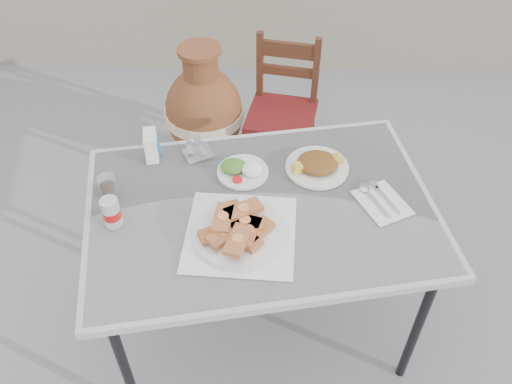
{
  "coord_description": "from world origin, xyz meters",
  "views": [
    {
      "loc": [
        0.19,
        -1.3,
        2.27
      ],
      "look_at": [
        0.15,
        0.17,
        0.82
      ],
      "focal_mm": 38.0,
      "sensor_mm": 36.0,
      "label": 1
    }
  ],
  "objects_px": {
    "cafe_table": "(261,216)",
    "napkin_holder": "(151,145)",
    "terracotta_urn": "(204,114)",
    "cola_glass": "(108,188)",
    "pide_plate": "(240,227)",
    "chair": "(282,111)",
    "salad_rice_plate": "(242,169)",
    "condiment_caddy": "(197,150)",
    "soda_can": "(111,212)",
    "salad_chopped_plate": "(317,165)"
  },
  "relations": [
    {
      "from": "pide_plate",
      "to": "soda_can",
      "type": "distance_m",
      "value": 0.47
    },
    {
      "from": "terracotta_urn",
      "to": "condiment_caddy",
      "type": "bearing_deg",
      "value": -84.67
    },
    {
      "from": "salad_rice_plate",
      "to": "chair",
      "type": "distance_m",
      "value": 1.02
    },
    {
      "from": "salad_chopped_plate",
      "to": "condiment_caddy",
      "type": "bearing_deg",
      "value": 171.47
    },
    {
      "from": "condiment_caddy",
      "to": "pide_plate",
      "type": "bearing_deg",
      "value": -65.52
    },
    {
      "from": "cafe_table",
      "to": "napkin_holder",
      "type": "xyz_separation_m",
      "value": [
        -0.45,
        0.27,
        0.12
      ]
    },
    {
      "from": "soda_can",
      "to": "cola_glass",
      "type": "relative_size",
      "value": 1.28
    },
    {
      "from": "condiment_caddy",
      "to": "terracotta_urn",
      "type": "height_order",
      "value": "condiment_caddy"
    },
    {
      "from": "terracotta_urn",
      "to": "cafe_table",
      "type": "bearing_deg",
      "value": -73.14
    },
    {
      "from": "salad_chopped_plate",
      "to": "chair",
      "type": "height_order",
      "value": "salad_chopped_plate"
    },
    {
      "from": "pide_plate",
      "to": "terracotta_urn",
      "type": "distance_m",
      "value": 1.4
    },
    {
      "from": "pide_plate",
      "to": "condiment_caddy",
      "type": "height_order",
      "value": "same"
    },
    {
      "from": "napkin_holder",
      "to": "cafe_table",
      "type": "bearing_deg",
      "value": -40.85
    },
    {
      "from": "salad_rice_plate",
      "to": "condiment_caddy",
      "type": "relative_size",
      "value": 1.49
    },
    {
      "from": "terracotta_urn",
      "to": "salad_chopped_plate",
      "type": "bearing_deg",
      "value": -58.6
    },
    {
      "from": "salad_chopped_plate",
      "to": "condiment_caddy",
      "type": "height_order",
      "value": "condiment_caddy"
    },
    {
      "from": "chair",
      "to": "salad_chopped_plate",
      "type": "bearing_deg",
      "value": -71.41
    },
    {
      "from": "pide_plate",
      "to": "salad_chopped_plate",
      "type": "bearing_deg",
      "value": 50.51
    },
    {
      "from": "soda_can",
      "to": "napkin_holder",
      "type": "relative_size",
      "value": 1.0
    },
    {
      "from": "salad_rice_plate",
      "to": "cola_glass",
      "type": "xyz_separation_m",
      "value": [
        -0.5,
        -0.14,
        0.02
      ]
    },
    {
      "from": "condiment_caddy",
      "to": "chair",
      "type": "height_order",
      "value": "condiment_caddy"
    },
    {
      "from": "terracotta_urn",
      "to": "pide_plate",
      "type": "bearing_deg",
      "value": -77.92
    },
    {
      "from": "napkin_holder",
      "to": "terracotta_urn",
      "type": "height_order",
      "value": "napkin_holder"
    },
    {
      "from": "pide_plate",
      "to": "chair",
      "type": "height_order",
      "value": "pide_plate"
    },
    {
      "from": "soda_can",
      "to": "salad_chopped_plate",
      "type": "bearing_deg",
      "value": 22.67
    },
    {
      "from": "salad_rice_plate",
      "to": "soda_can",
      "type": "bearing_deg",
      "value": -148.05
    },
    {
      "from": "cola_glass",
      "to": "condiment_caddy",
      "type": "distance_m",
      "value": 0.4
    },
    {
      "from": "cola_glass",
      "to": "napkin_holder",
      "type": "bearing_deg",
      "value": 60.78
    },
    {
      "from": "cafe_table",
      "to": "terracotta_urn",
      "type": "distance_m",
      "value": 1.26
    },
    {
      "from": "salad_chopped_plate",
      "to": "terracotta_urn",
      "type": "relative_size",
      "value": 0.32
    },
    {
      "from": "soda_can",
      "to": "condiment_caddy",
      "type": "height_order",
      "value": "soda_can"
    },
    {
      "from": "pide_plate",
      "to": "chair",
      "type": "bearing_deg",
      "value": 81.88
    },
    {
      "from": "salad_rice_plate",
      "to": "napkin_holder",
      "type": "height_order",
      "value": "napkin_holder"
    },
    {
      "from": "terracotta_urn",
      "to": "chair",
      "type": "bearing_deg",
      "value": -5.42
    },
    {
      "from": "salad_chopped_plate",
      "to": "terracotta_urn",
      "type": "bearing_deg",
      "value": 121.4
    },
    {
      "from": "pide_plate",
      "to": "napkin_holder",
      "type": "relative_size",
      "value": 3.46
    },
    {
      "from": "cafe_table",
      "to": "cola_glass",
      "type": "relative_size",
      "value": 15.59
    },
    {
      "from": "napkin_holder",
      "to": "terracotta_urn",
      "type": "distance_m",
      "value": 1.01
    },
    {
      "from": "cola_glass",
      "to": "terracotta_urn",
      "type": "xyz_separation_m",
      "value": [
        0.23,
        1.11,
        -0.47
      ]
    },
    {
      "from": "cafe_table",
      "to": "napkin_holder",
      "type": "bearing_deg",
      "value": 148.77
    },
    {
      "from": "napkin_holder",
      "to": "terracotta_urn",
      "type": "xyz_separation_m",
      "value": [
        0.1,
        0.88,
        -0.49
      ]
    },
    {
      "from": "chair",
      "to": "cafe_table",
      "type": "bearing_deg",
      "value": -84.29
    },
    {
      "from": "cafe_table",
      "to": "salad_chopped_plate",
      "type": "distance_m",
      "value": 0.32
    },
    {
      "from": "cafe_table",
      "to": "chair",
      "type": "relative_size",
      "value": 1.73
    },
    {
      "from": "soda_can",
      "to": "cola_glass",
      "type": "bearing_deg",
      "value": 108.06
    },
    {
      "from": "salad_chopped_plate",
      "to": "condiment_caddy",
      "type": "xyz_separation_m",
      "value": [
        -0.49,
        0.07,
        0.01
      ]
    },
    {
      "from": "cafe_table",
      "to": "napkin_holder",
      "type": "height_order",
      "value": "napkin_holder"
    },
    {
      "from": "cafe_table",
      "to": "salad_rice_plate",
      "type": "relative_size",
      "value": 7.02
    },
    {
      "from": "terracotta_urn",
      "to": "soda_can",
      "type": "bearing_deg",
      "value": -98.49
    },
    {
      "from": "salad_rice_plate",
      "to": "condiment_caddy",
      "type": "xyz_separation_m",
      "value": [
        -0.19,
        0.11,
        0.01
      ]
    }
  ]
}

